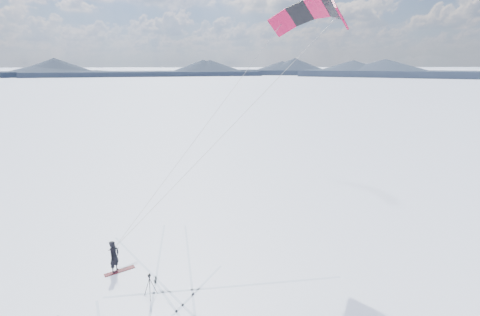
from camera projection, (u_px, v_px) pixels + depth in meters
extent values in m
plane|color=white|center=(126.00, 313.00, 15.63)|extent=(1800.00, 1800.00, 0.00)
cube|color=black|center=(387.00, 73.00, 296.64)|extent=(152.40, 113.97, 4.52)
cone|color=black|center=(387.00, 71.00, 296.04)|extent=(87.43, 87.43, 8.00)
cube|color=black|center=(259.00, 72.00, 322.82)|extent=(155.54, 70.36, 4.52)
cone|color=black|center=(259.00, 70.00, 322.22)|extent=(74.14, 74.14, 8.00)
cube|color=black|center=(137.00, 73.00, 311.88)|extent=(155.54, 70.36, 4.52)
cone|color=black|center=(137.00, 70.00, 311.28)|extent=(74.14, 74.14, 8.00)
cube|color=#A7B9D2|center=(93.00, 306.00, 16.05)|extent=(6.45, 7.79, 0.01)
cube|color=#A7B9D2|center=(139.00, 275.00, 18.42)|extent=(11.66, 3.07, 0.01)
cube|color=#A7B9D2|center=(204.00, 315.00, 15.50)|extent=(6.52, 4.83, 0.01)
cube|color=#A7B9D2|center=(237.00, 282.00, 17.87)|extent=(8.85, 4.87, 0.01)
imported|color=black|center=(116.00, 271.00, 18.76)|extent=(0.64, 0.77, 1.79)
cube|color=maroon|center=(120.00, 271.00, 18.76)|extent=(1.54, 1.02, 0.04)
cylinder|color=black|center=(153.00, 286.00, 16.71)|extent=(0.32, 0.23, 1.02)
cylinder|color=black|center=(147.00, 287.00, 16.66)|extent=(0.35, 0.19, 1.02)
cylinder|color=black|center=(150.00, 290.00, 16.43)|extent=(0.05, 0.38, 1.02)
cylinder|color=black|center=(150.00, 281.00, 16.51)|extent=(0.03, 0.03, 0.34)
cube|color=black|center=(149.00, 277.00, 16.45)|extent=(0.09, 0.09, 0.05)
cube|color=black|center=(149.00, 275.00, 16.43)|extent=(0.15, 0.14, 0.10)
cylinder|color=black|center=(149.00, 274.00, 16.51)|extent=(0.07, 0.10, 0.07)
cube|color=#B70D39|center=(340.00, 14.00, 18.87)|extent=(1.18, 1.71, 1.74)
cube|color=black|center=(331.00, 8.00, 20.01)|extent=(1.22, 1.79, 1.44)
cube|color=#B70D39|center=(317.00, 8.00, 21.25)|extent=(1.57, 1.75, 1.11)
cube|color=black|center=(300.00, 14.00, 22.41)|extent=(1.83, 1.57, 1.44)
cube|color=#B70D39|center=(282.00, 23.00, 23.33)|extent=(2.00, 1.22, 1.74)
cylinder|color=gray|center=(228.00, 130.00, 18.64)|extent=(12.50, 2.57, 12.14)
cylinder|color=gray|center=(208.00, 123.00, 20.87)|extent=(10.38, 7.43, 12.14)
cylinder|color=black|center=(113.00, 249.00, 18.41)|extent=(0.52, 0.25, 0.03)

